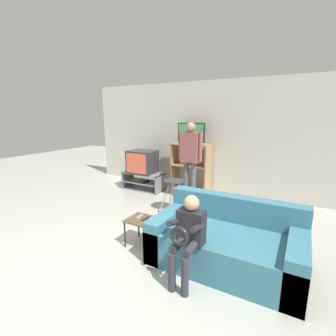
{
  "coord_description": "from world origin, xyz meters",
  "views": [
    {
      "loc": [
        2.11,
        -1.47,
        1.84
      ],
      "look_at": [
        0.03,
        2.23,
        0.9
      ],
      "focal_mm": 26.0,
      "sensor_mm": 36.0,
      "label": 1
    }
  ],
  "objects_px": {
    "television_main": "(142,162)",
    "media_shelf": "(191,167)",
    "television_flat": "(191,134)",
    "remote_control_black": "(145,219)",
    "person_standing_adult": "(190,154)",
    "folding_stool": "(174,185)",
    "remote_control_white": "(140,217)",
    "tv_stand": "(144,181)",
    "person_seated_child": "(188,233)",
    "snack_table": "(141,223)",
    "couch": "(226,243)"
  },
  "relations": [
    {
      "from": "tv_stand",
      "to": "remote_control_white",
      "type": "distance_m",
      "value": 2.62
    },
    {
      "from": "couch",
      "to": "person_seated_child",
      "type": "relative_size",
      "value": 1.81
    },
    {
      "from": "folding_stool",
      "to": "tv_stand",
      "type": "bearing_deg",
      "value": 146.09
    },
    {
      "from": "person_seated_child",
      "to": "television_main",
      "type": "bearing_deg",
      "value": 133.08
    },
    {
      "from": "couch",
      "to": "person_standing_adult",
      "type": "height_order",
      "value": "person_standing_adult"
    },
    {
      "from": "media_shelf",
      "to": "person_standing_adult",
      "type": "relative_size",
      "value": 0.69
    },
    {
      "from": "couch",
      "to": "tv_stand",
      "type": "bearing_deg",
      "value": 142.83
    },
    {
      "from": "tv_stand",
      "to": "couch",
      "type": "xyz_separation_m",
      "value": [
        2.68,
        -2.03,
        0.06
      ]
    },
    {
      "from": "person_standing_adult",
      "to": "person_seated_child",
      "type": "height_order",
      "value": "person_standing_adult"
    },
    {
      "from": "tv_stand",
      "to": "media_shelf",
      "type": "relative_size",
      "value": 0.88
    },
    {
      "from": "folding_stool",
      "to": "person_standing_adult",
      "type": "bearing_deg",
      "value": 92.27
    },
    {
      "from": "media_shelf",
      "to": "remote_control_white",
      "type": "distance_m",
      "value": 2.66
    },
    {
      "from": "snack_table",
      "to": "remote_control_black",
      "type": "height_order",
      "value": "remote_control_black"
    },
    {
      "from": "remote_control_white",
      "to": "couch",
      "type": "relative_size",
      "value": 0.08
    },
    {
      "from": "television_flat",
      "to": "person_standing_adult",
      "type": "bearing_deg",
      "value": -67.26
    },
    {
      "from": "tv_stand",
      "to": "remote_control_black",
      "type": "xyz_separation_m",
      "value": [
        1.57,
        -2.19,
        0.2
      ]
    },
    {
      "from": "folding_stool",
      "to": "person_seated_child",
      "type": "xyz_separation_m",
      "value": [
        1.06,
        -1.69,
        0.06
      ]
    },
    {
      "from": "television_flat",
      "to": "person_standing_adult",
      "type": "distance_m",
      "value": 0.74
    },
    {
      "from": "media_shelf",
      "to": "person_standing_adult",
      "type": "height_order",
      "value": "person_standing_adult"
    },
    {
      "from": "television_main",
      "to": "person_standing_adult",
      "type": "relative_size",
      "value": 0.38
    },
    {
      "from": "tv_stand",
      "to": "remote_control_white",
      "type": "relative_size",
      "value": 7.1
    },
    {
      "from": "media_shelf",
      "to": "person_seated_child",
      "type": "xyz_separation_m",
      "value": [
        1.33,
        -3.05,
        -0.01
      ]
    },
    {
      "from": "media_shelf",
      "to": "television_flat",
      "type": "xyz_separation_m",
      "value": [
        -0.01,
        0.0,
        0.8
      ]
    },
    {
      "from": "snack_table",
      "to": "person_seated_child",
      "type": "height_order",
      "value": "person_seated_child"
    },
    {
      "from": "remote_control_black",
      "to": "television_main",
      "type": "bearing_deg",
      "value": 129.63
    },
    {
      "from": "remote_control_black",
      "to": "remote_control_white",
      "type": "relative_size",
      "value": 1.0
    },
    {
      "from": "television_flat",
      "to": "snack_table",
      "type": "relative_size",
      "value": 1.7
    },
    {
      "from": "television_main",
      "to": "snack_table",
      "type": "distance_m",
      "value": 2.72
    },
    {
      "from": "snack_table",
      "to": "couch",
      "type": "xyz_separation_m",
      "value": [
        1.18,
        0.18,
        -0.07
      ]
    },
    {
      "from": "media_shelf",
      "to": "television_flat",
      "type": "height_order",
      "value": "television_flat"
    },
    {
      "from": "tv_stand",
      "to": "remote_control_black",
      "type": "relative_size",
      "value": 7.1
    },
    {
      "from": "remote_control_black",
      "to": "remote_control_white",
      "type": "distance_m",
      "value": 0.11
    },
    {
      "from": "television_flat",
      "to": "remote_control_black",
      "type": "bearing_deg",
      "value": -79.26
    },
    {
      "from": "snack_table",
      "to": "folding_stool",
      "type": "bearing_deg",
      "value": 96.94
    },
    {
      "from": "snack_table",
      "to": "television_flat",
      "type": "bearing_deg",
      "value": 99.34
    },
    {
      "from": "television_flat",
      "to": "media_shelf",
      "type": "bearing_deg",
      "value": -13.51
    },
    {
      "from": "tv_stand",
      "to": "person_standing_adult",
      "type": "distance_m",
      "value": 1.55
    },
    {
      "from": "media_shelf",
      "to": "snack_table",
      "type": "bearing_deg",
      "value": -80.94
    },
    {
      "from": "television_flat",
      "to": "couch",
      "type": "height_order",
      "value": "television_flat"
    },
    {
      "from": "tv_stand",
      "to": "person_standing_adult",
      "type": "xyz_separation_m",
      "value": [
        1.31,
        -0.13,
        0.82
      ]
    },
    {
      "from": "television_main",
      "to": "media_shelf",
      "type": "relative_size",
      "value": 0.55
    },
    {
      "from": "tv_stand",
      "to": "snack_table",
      "type": "bearing_deg",
      "value": -55.79
    },
    {
      "from": "remote_control_white",
      "to": "person_seated_child",
      "type": "bearing_deg",
      "value": -33.63
    },
    {
      "from": "folding_stool",
      "to": "remote_control_white",
      "type": "bearing_deg",
      "value": -84.94
    },
    {
      "from": "media_shelf",
      "to": "snack_table",
      "type": "distance_m",
      "value": 2.71
    },
    {
      "from": "television_main",
      "to": "television_flat",
      "type": "height_order",
      "value": "television_flat"
    },
    {
      "from": "remote_control_black",
      "to": "person_standing_adult",
      "type": "xyz_separation_m",
      "value": [
        -0.25,
        2.05,
        0.62
      ]
    },
    {
      "from": "television_main",
      "to": "television_flat",
      "type": "xyz_separation_m",
      "value": [
        1.09,
        0.45,
        0.69
      ]
    },
    {
      "from": "folding_stool",
      "to": "remote_control_white",
      "type": "distance_m",
      "value": 1.28
    },
    {
      "from": "television_main",
      "to": "remote_control_black",
      "type": "relative_size",
      "value": 4.49
    }
  ]
}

